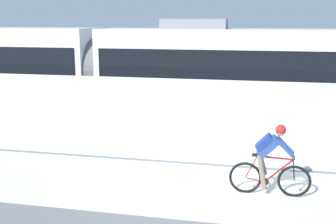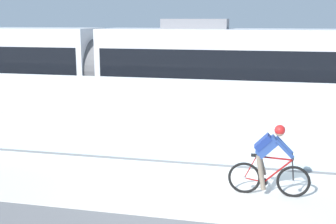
% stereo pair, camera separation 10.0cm
% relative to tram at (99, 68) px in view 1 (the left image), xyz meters
% --- Properties ---
extents(ground_plane, '(200.00, 200.00, 0.00)m').
position_rel_tram_xyz_m(ground_plane, '(4.88, -6.85, -1.89)').
color(ground_plane, slate).
extents(bike_path_deck, '(32.00, 3.20, 0.01)m').
position_rel_tram_xyz_m(bike_path_deck, '(4.88, -6.85, -1.89)').
color(bike_path_deck, silver).
rests_on(bike_path_deck, ground).
extents(glass_parapet, '(32.00, 0.05, 1.11)m').
position_rel_tram_xyz_m(glass_parapet, '(4.88, -5.00, -1.34)').
color(glass_parapet, silver).
rests_on(glass_parapet, ground).
extents(concrete_barrier_wall, '(32.00, 0.36, 1.99)m').
position_rel_tram_xyz_m(concrete_barrier_wall, '(4.88, -3.20, -0.90)').
color(concrete_barrier_wall, white).
rests_on(concrete_barrier_wall, ground).
extents(tram_rail_near, '(32.00, 0.08, 0.01)m').
position_rel_tram_xyz_m(tram_rail_near, '(4.88, -0.72, -1.89)').
color(tram_rail_near, '#595654').
rests_on(tram_rail_near, ground).
extents(tram_rail_far, '(32.00, 0.08, 0.01)m').
position_rel_tram_xyz_m(tram_rail_far, '(4.88, 0.72, -1.89)').
color(tram_rail_far, '#595654').
rests_on(tram_rail_far, ground).
extents(tram, '(22.56, 2.54, 3.81)m').
position_rel_tram_xyz_m(tram, '(0.00, 0.00, 0.00)').
color(tram, silver).
rests_on(tram, ground).
extents(cyclist_on_bike, '(1.77, 0.58, 1.61)m').
position_rel_tram_xyz_m(cyclist_on_bike, '(6.54, -6.85, -1.09)').
color(cyclist_on_bike, black).
rests_on(cyclist_on_bike, ground).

